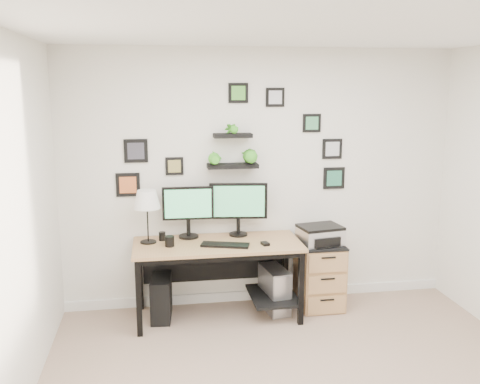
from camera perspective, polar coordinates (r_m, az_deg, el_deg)
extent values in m
plane|color=white|center=(3.44, 9.27, 17.27)|extent=(4.00, 4.00, 0.00)
plane|color=white|center=(5.44, 2.20, 1.46)|extent=(4.00, 0.00, 4.00)
cube|color=white|center=(5.78, 2.13, -10.87)|extent=(4.00, 0.03, 0.10)
cube|color=tan|center=(5.14, -2.41, -5.61)|extent=(1.60, 0.70, 0.03)
cube|color=black|center=(5.15, -2.40, -6.04)|extent=(1.54, 0.64, 0.05)
cube|color=black|center=(5.54, -2.79, -7.34)|extent=(1.44, 0.02, 0.41)
cube|color=black|center=(5.42, 3.54, -10.95)|extent=(0.45, 0.63, 0.03)
cube|color=black|center=(4.96, -10.75, -11.09)|extent=(0.05, 0.05, 0.72)
cube|color=black|center=(5.52, -10.60, -8.71)|extent=(0.05, 0.05, 0.72)
cube|color=black|center=(5.13, 6.53, -10.17)|extent=(0.05, 0.05, 0.72)
cube|color=black|center=(5.67, 4.88, -7.99)|extent=(0.05, 0.05, 0.72)
cylinder|color=black|center=(5.33, -5.50, -4.74)|extent=(0.20, 0.20, 0.02)
cylinder|color=black|center=(5.31, -5.52, -3.83)|extent=(0.04, 0.04, 0.17)
cube|color=black|center=(5.24, -5.57, -1.20)|extent=(0.50, 0.05, 0.33)
cube|color=#4CB272|center=(5.22, -5.56, -1.25)|extent=(0.45, 0.02, 0.28)
cylinder|color=black|center=(5.38, -0.18, -4.53)|extent=(0.21, 0.21, 0.02)
cylinder|color=black|center=(5.36, -0.18, -3.69)|extent=(0.04, 0.04, 0.16)
cube|color=black|center=(5.29, -0.18, -0.96)|extent=(0.58, 0.11, 0.36)
cube|color=#4CB272|center=(5.27, -0.18, -1.01)|extent=(0.51, 0.07, 0.31)
cube|color=black|center=(5.04, -1.59, -5.66)|extent=(0.47, 0.27, 0.02)
cube|color=black|center=(5.07, 2.70, -5.52)|extent=(0.08, 0.10, 0.03)
cylinder|color=black|center=(5.22, -9.75, -5.27)|extent=(0.15, 0.15, 0.01)
cylinder|color=black|center=(5.15, -9.84, -2.77)|extent=(0.01, 0.01, 0.46)
cone|color=white|center=(5.11, -9.91, -0.77)|extent=(0.25, 0.25, 0.17)
cylinder|color=black|center=(5.06, -7.52, -5.23)|extent=(0.09, 0.09, 0.10)
cylinder|color=black|center=(5.26, -8.30, -4.69)|extent=(0.07, 0.07, 0.08)
cube|color=black|center=(5.34, -8.39, -11.08)|extent=(0.22, 0.43, 0.42)
cube|color=gray|center=(5.46, 3.69, -10.31)|extent=(0.26, 0.47, 0.44)
cube|color=silver|center=(5.27, 4.58, -11.15)|extent=(0.18, 0.04, 0.41)
cube|color=tan|center=(5.58, 8.45, -8.78)|extent=(0.42, 0.50, 0.65)
cube|color=black|center=(5.47, 8.55, -5.48)|extent=(0.43, 0.51, 0.02)
cube|color=tan|center=(5.43, 9.22, -11.84)|extent=(0.39, 0.02, 0.18)
cylinder|color=black|center=(5.40, 9.29, -11.30)|extent=(0.14, 0.02, 0.02)
cube|color=tan|center=(5.35, 9.29, -9.70)|extent=(0.39, 0.02, 0.18)
cylinder|color=black|center=(5.32, 9.36, -9.15)|extent=(0.14, 0.02, 0.02)
cube|color=tan|center=(5.28, 9.37, -7.51)|extent=(0.39, 0.02, 0.18)
cylinder|color=black|center=(5.25, 9.44, -6.93)|extent=(0.14, 0.02, 0.02)
cube|color=silver|center=(5.42, 8.53, -4.66)|extent=(0.46, 0.38, 0.16)
cube|color=black|center=(5.39, 8.56, -3.71)|extent=(0.46, 0.38, 0.03)
cube|color=black|center=(5.28, 9.35, -5.36)|extent=(0.28, 0.07, 0.09)
cube|color=black|center=(5.28, -0.79, 2.81)|extent=(0.50, 0.18, 0.04)
cube|color=black|center=(5.23, -0.78, 6.04)|extent=(0.38, 0.15, 0.04)
imported|color=green|center=(5.23, -2.64, 4.44)|extent=(0.15, 0.12, 0.27)
imported|color=green|center=(5.28, 1.03, 4.52)|extent=(0.15, 0.15, 0.27)
imported|color=green|center=(5.22, -0.79, 7.66)|extent=(0.13, 0.09, 0.25)
cube|color=black|center=(5.33, -11.86, 0.76)|extent=(0.23, 0.02, 0.23)
cube|color=#C9612F|center=(5.32, -11.87, 0.74)|extent=(0.16, 0.00, 0.16)
cube|color=black|center=(5.31, -0.19, 10.52)|extent=(0.19, 0.02, 0.19)
cube|color=#4C9E34|center=(5.29, -0.17, 10.52)|extent=(0.14, 0.00, 0.14)
cube|color=black|center=(5.28, -11.05, 4.33)|extent=(0.23, 0.02, 0.23)
cube|color=#373641|center=(5.27, -11.05, 4.31)|extent=(0.16, 0.00, 0.16)
cube|color=black|center=(5.58, 9.80, 4.56)|extent=(0.21, 0.02, 0.21)
cube|color=#B7B9BC|center=(5.57, 9.84, 4.54)|extent=(0.14, 0.00, 0.14)
cube|color=black|center=(5.64, 9.99, 1.47)|extent=(0.23, 0.02, 0.23)
cube|color=#2B7859|center=(5.63, 10.03, 1.45)|extent=(0.16, 0.00, 0.16)
cube|color=black|center=(5.38, 3.77, 10.05)|extent=(0.19, 0.02, 0.19)
cube|color=#BBBAC1|center=(5.37, 3.80, 10.05)|extent=(0.13, 0.00, 0.13)
cube|color=black|center=(5.49, 7.66, 7.30)|extent=(0.19, 0.02, 0.19)
cube|color=#42915E|center=(5.48, 7.70, 7.29)|extent=(0.13, 0.00, 0.13)
cube|color=black|center=(5.30, -7.01, 2.76)|extent=(0.18, 0.02, 0.18)
cube|color=olive|center=(5.29, -7.01, 2.74)|extent=(0.12, 0.00, 0.12)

